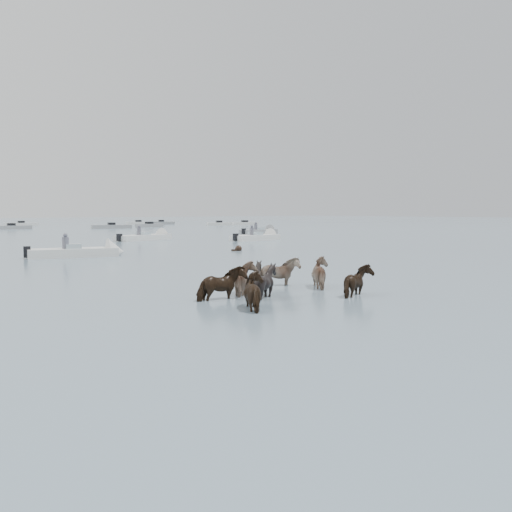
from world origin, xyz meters
TOP-DOWN VIEW (x-y plane):
  - ground at (0.00, 0.00)m, footprint 400.00×400.00m
  - pony_herd at (-1.99, 2.32)m, footprint 5.52×4.32m
  - swimming_pony at (8.21, 17.52)m, footprint 0.72×0.44m
  - motorboat_b at (-0.92, 19.34)m, footprint 5.36×2.81m
  - motorboat_c at (10.30, 32.88)m, footprint 6.16×3.35m
  - motorboat_d at (17.66, 26.45)m, footprint 5.23×1.97m
  - motorboat_e at (26.44, 36.62)m, footprint 5.20×2.05m

SIDE VIEW (x-z plane):
  - ground at x=0.00m, z-range 0.00..0.00m
  - swimming_pony at x=8.21m, z-range -0.12..0.32m
  - motorboat_c at x=10.30m, z-range -0.74..1.18m
  - motorboat_b at x=-0.92m, z-range -0.73..1.19m
  - motorboat_d at x=17.66m, z-range -0.73..1.19m
  - motorboat_e at x=26.44m, z-range -0.73..1.19m
  - pony_herd at x=-1.99m, z-range -0.30..0.98m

